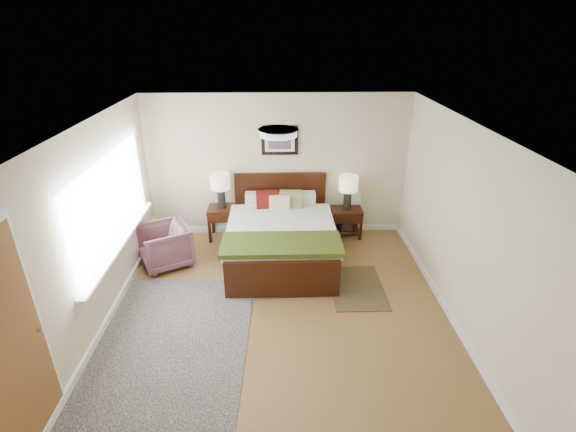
# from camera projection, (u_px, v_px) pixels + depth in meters

# --- Properties ---
(floor) EXTENTS (5.00, 5.00, 0.00)m
(floor) POSITION_uv_depth(u_px,v_px,m) (280.00, 317.00, 5.52)
(floor) COLOR brown
(floor) RESTS_ON ground
(back_wall) EXTENTS (4.50, 0.04, 2.50)m
(back_wall) POSITION_uv_depth(u_px,v_px,m) (278.00, 166.00, 7.24)
(back_wall) COLOR beige
(back_wall) RESTS_ON ground
(front_wall) EXTENTS (4.50, 0.04, 2.50)m
(front_wall) POSITION_uv_depth(u_px,v_px,m) (283.00, 409.00, 2.72)
(front_wall) COLOR beige
(front_wall) RESTS_ON ground
(left_wall) EXTENTS (0.04, 5.00, 2.50)m
(left_wall) POSITION_uv_depth(u_px,v_px,m) (89.00, 235.00, 4.92)
(left_wall) COLOR beige
(left_wall) RESTS_ON ground
(right_wall) EXTENTS (0.04, 5.00, 2.50)m
(right_wall) POSITION_uv_depth(u_px,v_px,m) (465.00, 230.00, 5.04)
(right_wall) COLOR beige
(right_wall) RESTS_ON ground
(ceiling) EXTENTS (4.50, 5.00, 0.02)m
(ceiling) POSITION_uv_depth(u_px,v_px,m) (278.00, 129.00, 4.45)
(ceiling) COLOR white
(ceiling) RESTS_ON back_wall
(window) EXTENTS (0.11, 2.72, 1.32)m
(window) POSITION_uv_depth(u_px,v_px,m) (113.00, 202.00, 5.50)
(window) COLOR silver
(window) RESTS_ON left_wall
(door) EXTENTS (0.06, 1.00, 2.18)m
(door) POSITION_uv_depth(u_px,v_px,m) (10.00, 354.00, 3.42)
(door) COLOR silver
(door) RESTS_ON ground
(ceil_fixture) EXTENTS (0.44, 0.44, 0.08)m
(ceil_fixture) POSITION_uv_depth(u_px,v_px,m) (278.00, 132.00, 4.47)
(ceil_fixture) COLOR white
(ceil_fixture) RESTS_ON ceiling
(bed) EXTENTS (1.73, 2.09, 1.13)m
(bed) POSITION_uv_depth(u_px,v_px,m) (281.00, 231.00, 6.63)
(bed) COLOR black
(bed) RESTS_ON ground
(wall_art) EXTENTS (0.62, 0.05, 0.50)m
(wall_art) POSITION_uv_depth(u_px,v_px,m) (280.00, 140.00, 7.02)
(wall_art) COLOR black
(wall_art) RESTS_ON back_wall
(nightstand_left) EXTENTS (0.49, 0.44, 0.59)m
(nightstand_left) POSITION_uv_depth(u_px,v_px,m) (222.00, 214.00, 7.33)
(nightstand_left) COLOR black
(nightstand_left) RESTS_ON ground
(nightstand_right) EXTENTS (0.53, 0.40, 0.53)m
(nightstand_right) POSITION_uv_depth(u_px,v_px,m) (346.00, 219.00, 7.45)
(nightstand_right) COLOR black
(nightstand_right) RESTS_ON ground
(lamp_left) EXTENTS (0.33, 0.33, 0.61)m
(lamp_left) POSITION_uv_depth(u_px,v_px,m) (220.00, 185.00, 7.11)
(lamp_left) COLOR black
(lamp_left) RESTS_ON nightstand_left
(lamp_right) EXTENTS (0.33, 0.33, 0.61)m
(lamp_right) POSITION_uv_depth(u_px,v_px,m) (348.00, 186.00, 7.19)
(lamp_right) COLOR black
(lamp_right) RESTS_ON nightstand_right
(armchair) EXTENTS (0.99, 0.98, 0.67)m
(armchair) POSITION_uv_depth(u_px,v_px,m) (165.00, 246.00, 6.56)
(armchair) COLOR brown
(armchair) RESTS_ON ground
(rug_persian) EXTENTS (1.96, 2.71, 0.01)m
(rug_persian) POSITION_uv_depth(u_px,v_px,m) (170.00, 342.00, 5.07)
(rug_persian) COLOR #0B173A
(rug_persian) RESTS_ON ground
(rug_navy) EXTENTS (0.75, 1.13, 0.01)m
(rug_navy) POSITION_uv_depth(u_px,v_px,m) (357.00, 287.00, 6.11)
(rug_navy) COLOR black
(rug_navy) RESTS_ON ground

